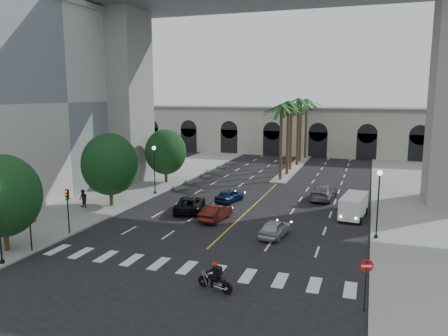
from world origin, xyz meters
TOP-DOWN VIEW (x-y plane):
  - ground at (0.00, 0.00)m, footprint 140.00×140.00m
  - sidewalk_left at (-15.00, 15.00)m, footprint 8.00×100.00m
  - sidewalk_right at (15.00, 15.00)m, footprint 8.00×100.00m
  - median at (0.00, 38.00)m, footprint 2.00×24.00m
  - building_left at (-27.00, 12.00)m, footprint 16.50×32.50m
  - pier_building at (0.00, 55.00)m, footprint 71.00×10.50m
  - bridge at (3.42, 22.00)m, footprint 75.00×13.00m
  - palm_a at (0.00, 28.00)m, footprint 3.20×3.20m
  - palm_b at (0.10, 32.00)m, footprint 3.20×3.20m
  - palm_c at (-0.20, 36.00)m, footprint 3.20×3.20m
  - palm_d at (0.15, 40.00)m, footprint 3.20×3.20m
  - palm_e at (-0.10, 44.00)m, footprint 3.20×3.20m
  - palm_f at (0.20, 48.00)m, footprint 3.20×3.20m
  - street_tree_near at (-13.00, -3.00)m, footprint 5.20×5.20m
  - street_tree_mid at (-13.00, 10.00)m, footprint 5.44×5.44m
  - street_tree_far at (-13.00, 22.00)m, footprint 5.04×5.04m
  - lamp_post_left_far at (-11.40, 16.00)m, footprint 0.40×0.40m
  - lamp_post_right at (11.40, 8.00)m, footprint 0.40×0.40m
  - traffic_signal_near at (-11.30, -2.50)m, footprint 0.25×0.18m
  - traffic_signal_far at (-11.30, 1.50)m, footprint 0.25×0.18m
  - motorcycle_rider at (2.86, -4.02)m, footprint 2.26×0.84m
  - car_a at (3.98, 6.31)m, footprint 2.10×4.10m
  - car_b at (-1.84, 9.00)m, footprint 1.89×4.34m
  - car_c at (-5.10, 10.95)m, footprint 3.60×5.65m
  - car_d at (6.24, 19.79)m, footprint 2.70×5.70m
  - car_e at (-2.70, 15.51)m, footprint 2.37×4.13m
  - cargo_van at (9.49, 13.52)m, footprint 2.44×5.00m
  - pedestrian_a at (-16.23, 3.17)m, footprint 0.67×0.47m
  - pedestrian_b at (-15.05, 8.39)m, footprint 1.04×0.92m
  - do_not_enter_sign at (10.78, -3.83)m, footprint 0.66×0.23m

SIDE VIEW (x-z plane):
  - ground at x=0.00m, z-range 0.00..0.00m
  - sidewalk_left at x=-15.00m, z-range 0.00..0.15m
  - sidewalk_right at x=15.00m, z-range 0.00..0.15m
  - median at x=0.00m, z-range 0.00..0.20m
  - car_e at x=-2.70m, z-range 0.00..1.32m
  - car_a at x=3.98m, z-range 0.00..1.34m
  - car_b at x=-1.84m, z-range 0.00..1.39m
  - car_c at x=-5.10m, z-range 0.00..1.45m
  - motorcycle_rider at x=2.86m, z-range -0.08..1.59m
  - car_d at x=6.24m, z-range 0.00..1.60m
  - pedestrian_a at x=-16.23m, z-range 0.15..1.90m
  - pedestrian_b at x=-15.05m, z-range 0.15..1.91m
  - cargo_van at x=9.49m, z-range 0.12..2.17m
  - do_not_enter_sign at x=10.78m, z-range 0.63..3.41m
  - traffic_signal_near at x=-11.30m, z-range 0.69..4.34m
  - traffic_signal_far at x=-11.30m, z-range 0.69..4.34m
  - lamp_post_left_far at x=-11.40m, z-range 0.55..5.90m
  - lamp_post_right at x=11.40m, z-range 0.55..5.90m
  - street_tree_far at x=-13.00m, z-range 0.56..7.24m
  - street_tree_near at x=-13.00m, z-range 0.58..7.47m
  - street_tree_mid at x=-13.00m, z-range 0.61..7.81m
  - pier_building at x=0.00m, z-range 0.02..8.52m
  - palm_c at x=-0.20m, z-range 3.86..13.96m
  - palm_a at x=0.00m, z-range 3.95..14.25m
  - palm_e at x=-0.10m, z-range 3.99..14.39m
  - palm_b at x=0.10m, z-range 4.07..14.67m
  - palm_f at x=0.20m, z-range 4.11..14.81m
  - palm_d at x=0.15m, z-range 4.20..15.10m
  - building_left at x=-27.00m, z-range 0.01..20.61m
  - bridge at x=3.42m, z-range 5.51..31.51m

